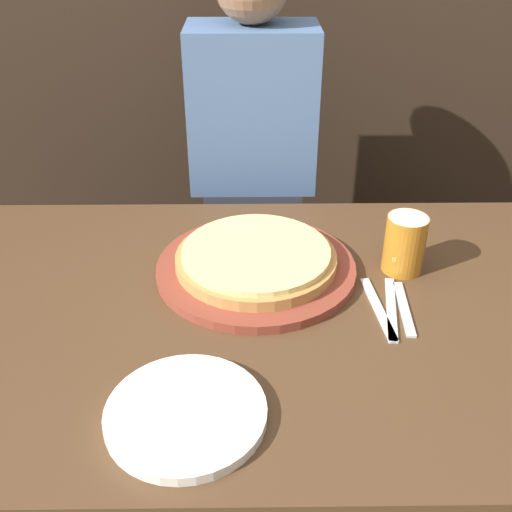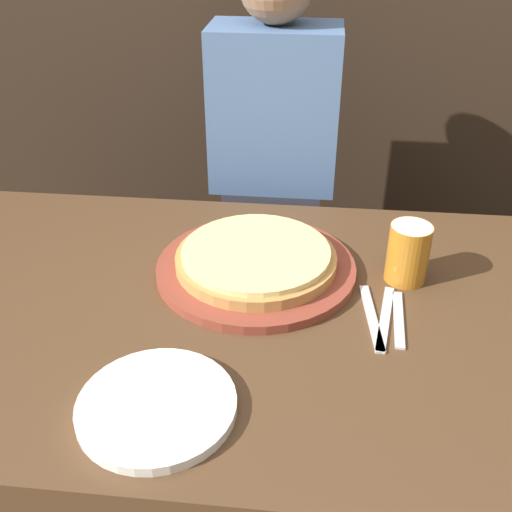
% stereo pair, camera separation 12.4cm
% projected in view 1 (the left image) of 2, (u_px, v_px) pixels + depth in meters
% --- Properties ---
extents(dining_table, '(1.51, 0.87, 0.74)m').
position_uv_depth(dining_table, '(248.00, 438.00, 1.35)').
color(dining_table, '#4C331E').
rests_on(dining_table, ground_plane).
extents(pizza_on_board, '(0.42, 0.42, 0.06)m').
position_uv_depth(pizza_on_board, '(256.00, 262.00, 1.25)').
color(pizza_on_board, brown).
rests_on(pizza_on_board, dining_table).
extents(beer_glass, '(0.08, 0.08, 0.12)m').
position_uv_depth(beer_glass, '(405.00, 242.00, 1.24)').
color(beer_glass, '#B7701E').
rests_on(beer_glass, dining_table).
extents(dinner_plate, '(0.25, 0.25, 0.02)m').
position_uv_depth(dinner_plate, '(186.00, 413.00, 0.91)').
color(dinner_plate, white).
rests_on(dinner_plate, dining_table).
extents(fork, '(0.04, 0.20, 0.00)m').
position_uv_depth(fork, '(378.00, 309.00, 1.15)').
color(fork, silver).
rests_on(fork, dining_table).
extents(dinner_knife, '(0.05, 0.20, 0.00)m').
position_uv_depth(dinner_knife, '(391.00, 308.00, 1.15)').
color(dinner_knife, silver).
rests_on(dinner_knife, dining_table).
extents(spoon, '(0.03, 0.17, 0.00)m').
position_uv_depth(spoon, '(404.00, 308.00, 1.15)').
color(spoon, silver).
rests_on(spoon, dining_table).
extents(diner_person, '(0.33, 0.20, 1.32)m').
position_uv_depth(diner_person, '(253.00, 202.00, 1.72)').
color(diner_person, '#33333D').
rests_on(diner_person, ground_plane).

